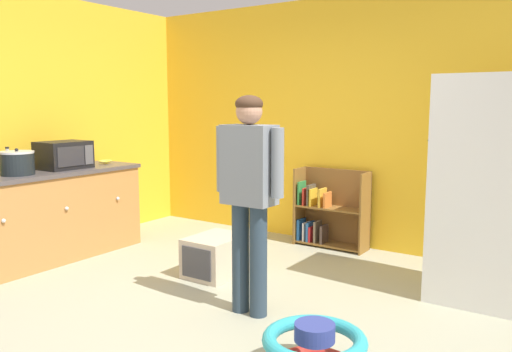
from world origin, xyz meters
TOP-DOWN VIEW (x-y plane):
  - ground_plane at (0.00, 0.00)m, footprint 12.00×12.00m
  - back_wall at (0.00, 2.33)m, footprint 5.20×0.06m
  - left_side_wall at (-2.63, 0.80)m, footprint 0.06×2.99m
  - kitchen_counter at (-2.20, 0.12)m, footprint 0.65×1.94m
  - refrigerator at (1.60, 1.42)m, footprint 0.73×0.68m
  - bookshelf at (-0.10, 2.15)m, footprint 0.80×0.28m
  - standing_person at (0.24, 0.13)m, footprint 0.57×0.22m
  - baby_walker at (1.07, -0.41)m, footprint 0.60×0.60m
  - pet_carrier at (-0.51, 0.68)m, footprint 0.42×0.55m
  - microwave at (-2.20, 0.34)m, footprint 0.37×0.48m
  - crock_pot at (-2.15, -0.19)m, footprint 0.30×0.30m
  - banana_bunch at (-2.18, 0.87)m, footprint 0.15×0.16m
  - clear_bottle at (-2.42, -0.13)m, footprint 0.07×0.07m
  - yellow_cup at (-2.33, 0.02)m, footprint 0.08×0.08m

SIDE VIEW (x-z plane):
  - ground_plane at x=0.00m, z-range 0.00..0.00m
  - baby_walker at x=1.07m, z-range 0.00..0.32m
  - pet_carrier at x=-0.51m, z-range 0.00..0.36m
  - bookshelf at x=-0.10m, z-range -0.06..0.79m
  - kitchen_counter at x=-2.20m, z-range 0.00..0.90m
  - refrigerator at x=1.60m, z-range 0.00..1.78m
  - banana_bunch at x=-2.18m, z-range 0.91..0.95m
  - yellow_cup at x=-2.33m, z-range 0.90..0.99m
  - standing_person at x=0.24m, z-range 0.16..1.78m
  - clear_bottle at x=-2.42m, z-range 0.88..1.12m
  - crock_pot at x=-2.15m, z-range 0.89..1.14m
  - microwave at x=-2.20m, z-range 0.90..1.18m
  - back_wall at x=0.00m, z-range 0.00..2.70m
  - left_side_wall at x=-2.63m, z-range 0.00..2.70m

